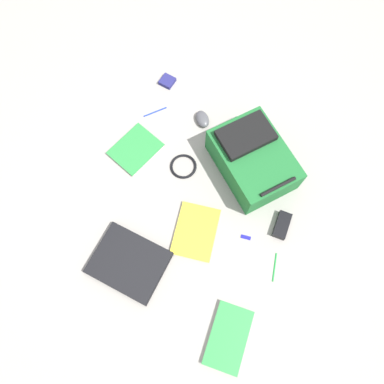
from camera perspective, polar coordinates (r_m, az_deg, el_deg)
ground_plane at (r=1.80m, az=0.04°, el=-1.87°), size 3.75×3.75×0.00m
backpack at (r=1.82m, az=9.59°, el=5.22°), size 0.52×0.48×0.20m
laptop at (r=1.75m, az=-10.00°, el=-10.96°), size 0.36×0.30×0.03m
book_comic at (r=1.93m, az=-8.96°, el=6.72°), size 0.24×0.27×0.02m
book_manual at (r=1.72m, az=5.80°, el=-21.99°), size 0.22×0.31×0.02m
book_red at (r=1.76m, az=0.60°, el=-6.29°), size 0.27×0.32×0.02m
computer_mouse at (r=1.98m, az=1.68°, el=11.52°), size 0.12×0.12×0.04m
cable_coil at (r=1.87m, az=-1.38°, el=4.10°), size 0.14×0.14×0.01m
power_brick at (r=1.81m, az=14.11°, el=-5.14°), size 0.09×0.14×0.04m
pen_black at (r=1.77m, az=13.00°, el=-11.56°), size 0.05×0.13×0.01m
pen_blue at (r=2.03m, az=-5.89°, el=12.60°), size 0.08×0.12×0.01m
earbud_pouch at (r=2.13m, az=-3.95°, el=17.17°), size 0.08×0.08×0.02m
usb_stick at (r=1.77m, az=8.56°, el=-7.12°), size 0.05×0.03×0.01m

